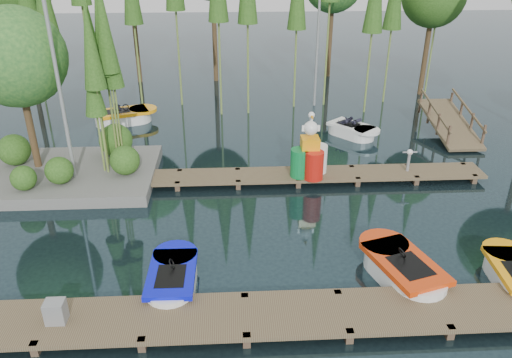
{
  "coord_description": "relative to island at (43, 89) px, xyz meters",
  "views": [
    {
      "loc": [
        -0.23,
        -12.92,
        7.69
      ],
      "look_at": [
        0.5,
        0.5,
        1.1
      ],
      "focal_mm": 35.0,
      "sensor_mm": 36.0,
      "label": 1
    }
  ],
  "objects": [
    {
      "name": "near_dock",
      "position": [
        6.3,
        -7.79,
        -2.95
      ],
      "size": [
        18.0,
        1.5,
        0.5
      ],
      "color": "brown",
      "rests_on": "ground"
    },
    {
      "name": "boat_blue",
      "position": [
        4.59,
        -6.41,
        -2.94
      ],
      "size": [
        1.14,
        2.47,
        0.83
      ],
      "rotation": [
        0.0,
        0.0,
        -0.01
      ],
      "color": "white",
      "rests_on": "ground"
    },
    {
      "name": "ramp",
      "position": [
        15.3,
        3.21,
        -2.6
      ],
      "size": [
        1.5,
        3.94,
        1.49
      ],
      "color": "brown",
      "rests_on": "ground"
    },
    {
      "name": "far_dock",
      "position": [
        7.3,
        -0.79,
        -2.95
      ],
      "size": [
        15.0,
        1.2,
        0.5
      ],
      "color": "brown",
      "rests_on": "ground"
    },
    {
      "name": "drum_cluster",
      "position": [
        8.74,
        -0.95,
        -2.23
      ],
      "size": [
        1.3,
        1.19,
        2.24
      ],
      "color": "#0D7634",
      "rests_on": "far_dock"
    },
    {
      "name": "island",
      "position": [
        0.0,
        0.0,
        0.0
      ],
      "size": [
        6.2,
        4.2,
        6.75
      ],
      "color": "slate",
      "rests_on": "ground"
    },
    {
      "name": "boat_red",
      "position": [
        10.21,
        -6.39,
        -2.91
      ],
      "size": [
        2.02,
        3.03,
        0.94
      ],
      "rotation": [
        0.0,
        0.0,
        0.3
      ],
      "color": "white",
      "rests_on": "ground"
    },
    {
      "name": "boat_yellow_far",
      "position": [
        1.28,
        5.59,
        -2.89
      ],
      "size": [
        3.04,
        2.14,
        1.39
      ],
      "rotation": [
        0.0,
        0.0,
        0.01
      ],
      "color": "white",
      "rests_on": "ground"
    },
    {
      "name": "boat_white_far",
      "position": [
        11.21,
        3.39,
        -2.93
      ],
      "size": [
        2.37,
        2.5,
        1.12
      ],
      "rotation": [
        0.0,
        0.0,
        -0.16
      ],
      "color": "white",
      "rests_on": "ground"
    },
    {
      "name": "seagull_post",
      "position": [
        12.19,
        -0.79,
        -2.34
      ],
      "size": [
        0.5,
        0.27,
        0.8
      ],
      "color": "gray",
      "rests_on": "far_dock"
    },
    {
      "name": "ground_plane",
      "position": [
        6.3,
        -3.29,
        -3.18
      ],
      "size": [
        90.0,
        90.0,
        0.0
      ],
      "primitive_type": "plane",
      "color": "#1D3137"
    },
    {
      "name": "yellow_barrel",
      "position": [
        8.69,
        -0.79,
        -2.41
      ],
      "size": [
        0.63,
        0.63,
        0.95
      ],
      "primitive_type": "cylinder",
      "color": "#FF9F0D",
      "rests_on": "far_dock"
    },
    {
      "name": "lamp_island",
      "position": [
        0.8,
        -0.79,
        1.08
      ],
      "size": [
        0.3,
        0.3,
        7.25
      ],
      "color": "gray",
      "rests_on": "ground"
    },
    {
      "name": "lamp_rear",
      "position": [
        10.3,
        7.71,
        1.08
      ],
      "size": [
        0.3,
        0.3,
        7.25
      ],
      "color": "gray",
      "rests_on": "ground"
    },
    {
      "name": "utility_cabinet",
      "position": [
        2.29,
        -7.79,
        -2.63
      ],
      "size": [
        0.42,
        0.35,
        0.51
      ],
      "primitive_type": "cube",
      "color": "gray",
      "rests_on": "near_dock"
    }
  ]
}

